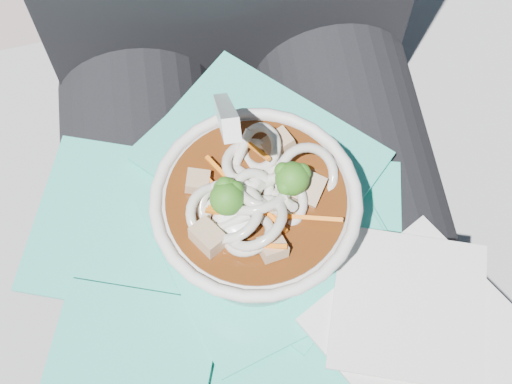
{
  "coord_description": "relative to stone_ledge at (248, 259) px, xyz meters",
  "views": [
    {
      "loc": [
        -0.04,
        -0.19,
        1.15
      ],
      "look_at": [
        -0.01,
        0.02,
        0.72
      ],
      "focal_mm": 50.0,
      "sensor_mm": 36.0,
      "label": 1
    }
  ],
  "objects": [
    {
      "name": "napkins",
      "position": [
        0.1,
        -0.21,
        0.4
      ],
      "size": [
        0.18,
        0.18,
        0.01
      ],
      "color": "silver",
      "rests_on": "plastic_bag"
    },
    {
      "name": "lap",
      "position": [
        0.0,
        -0.15,
        0.31
      ],
      "size": [
        0.36,
        0.48,
        0.16
      ],
      "color": "black",
      "rests_on": "stone_ledge"
    },
    {
      "name": "udon_bowl",
      "position": [
        -0.01,
        -0.13,
        0.45
      ],
      "size": [
        0.17,
        0.17,
        0.19
      ],
      "color": "silver",
      "rests_on": "plastic_bag"
    },
    {
      "name": "person_body",
      "position": [
        0.0,
        -0.06,
        0.33
      ],
      "size": [
        0.34,
        0.94,
        1.0
      ],
      "color": "black",
      "rests_on": "ground"
    },
    {
      "name": "plastic_bag",
      "position": [
        -0.02,
        -0.12,
        0.39
      ],
      "size": [
        0.33,
        0.33,
        0.01
      ],
      "color": "#2BB6A0",
      "rests_on": "lap"
    },
    {
      "name": "stone_ledge",
      "position": [
        0.0,
        0.0,
        0.0
      ],
      "size": [
        1.05,
        0.6,
        0.45
      ],
      "primitive_type": "cube",
      "rotation": [
        0.0,
        0.0,
        0.11
      ],
      "color": "gray",
      "rests_on": "ground"
    }
  ]
}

